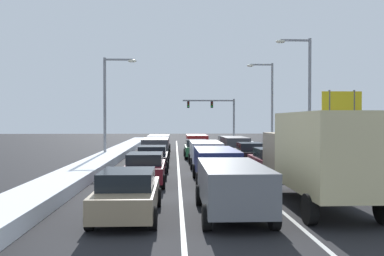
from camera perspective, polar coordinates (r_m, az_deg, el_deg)
ground_plane at (r=27.20m, az=1.66°, el=-5.45°), size 135.81×135.81×0.00m
lane_stripe_between_right_lane_and_center_lane at (r=32.53m, az=4.00°, el=-4.37°), size 0.14×57.46×0.01m
lane_stripe_between_center_lane_and_left_lane at (r=32.32m, az=-2.01°, el=-4.40°), size 0.14×57.46×0.01m
snow_bank_right_shoulder at (r=33.51m, az=13.07°, el=-3.84°), size 1.57×57.46×0.46m
snow_bank_left_shoulder at (r=32.70m, az=-11.36°, el=-3.88°), size 1.96×57.46×0.55m
box_truck_right_lane_nearest at (r=15.12m, az=17.35°, el=-3.47°), size 2.53×7.20×3.36m
sedan_maroon_right_lane_second at (r=23.58m, az=10.95°, el=-4.60°), size 2.00×4.50×1.51m
sedan_black_right_lane_third at (r=29.16m, az=8.12°, el=-3.51°), size 2.00×4.50×1.51m
suv_charcoal_right_lane_fourth at (r=34.93m, az=6.00°, el=-2.33°), size 2.16×4.90×1.67m
sedan_silver_right_lane_fifth at (r=41.37m, az=4.94°, el=-2.15°), size 2.00×4.50×1.51m
suv_gray_center_lane_nearest at (r=13.23m, az=5.68°, el=-7.93°), size 2.16×4.90×1.67m
suv_navy_center_lane_second at (r=20.14m, az=3.39°, el=-4.83°), size 2.16×4.90×1.67m
suv_white_center_lane_third at (r=27.19m, az=1.89°, el=-3.30°), size 2.16×4.90×1.67m
sedan_green_center_lane_fourth at (r=33.50m, az=0.58°, el=-2.91°), size 2.00×4.50×1.51m
suv_red_center_lane_fifth at (r=39.88m, az=0.66°, el=-1.91°), size 2.16×4.90×1.67m
sedan_tan_left_lane_nearest at (r=13.21m, az=-9.03°, el=-9.06°), size 2.00×4.50×1.51m
sedan_maroon_left_lane_second at (r=19.89m, az=-6.57°, el=-5.64°), size 2.00×4.50×1.51m
sedan_black_left_lane_third at (r=25.40m, az=-5.56°, el=-4.18°), size 2.00×4.50×1.51m
suv_charcoal_left_lane_fourth at (r=32.12m, az=-5.11°, el=-2.63°), size 2.16×4.90×1.67m
suv_silver_left_lane_fifth at (r=38.95m, az=-4.67°, el=-1.98°), size 2.16×4.90×1.67m
traffic_light_gantry at (r=58.63m, az=3.66°, el=2.44°), size 7.54×0.47×6.20m
street_lamp_right_near at (r=31.17m, az=15.63°, el=5.28°), size 2.66×0.36×9.13m
street_lamp_right_mid at (r=41.14m, az=10.74°, el=4.01°), size 2.66×0.36×8.78m
street_lamp_left_mid at (r=33.21m, az=-11.54°, el=4.11°), size 2.66×0.36×8.11m
roadside_sign_right at (r=34.39m, az=20.29°, el=2.56°), size 3.20×0.16×5.50m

